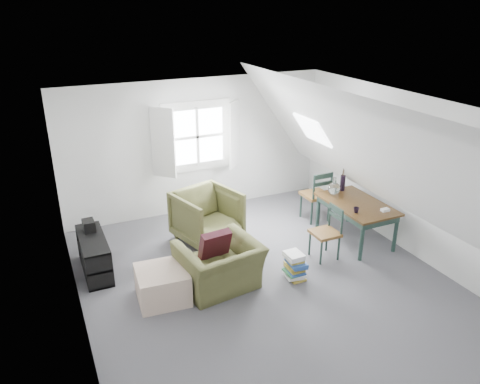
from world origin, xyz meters
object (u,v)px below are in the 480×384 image
dining_chair_near (327,232)px  magazine_stack (295,266)px  armchair_far (208,239)px  dining_table (356,208)px  media_shelf (95,257)px  ottoman (163,285)px  armchair_near (220,287)px  dining_chair_far (317,195)px

dining_chair_near → magazine_stack: (-0.76, -0.33, -0.24)m
armchair_far → dining_table: (2.25, -1.01, 0.59)m
media_shelf → magazine_stack: media_shelf is taller
ottoman → magazine_stack: (1.88, -0.31, -0.02)m
ottoman → dining_table: (3.41, 0.32, 0.36)m
armchair_near → dining_chair_near: 1.89m
ottoman → media_shelf: (-0.72, 1.06, 0.03)m
armchair_near → dining_chair_near: (1.84, 0.09, 0.44)m
dining_table → dining_chair_far: size_ratio=1.40×
dining_table → ottoman: bearing=-174.2°
armchair_near → dining_table: 2.70m
dining_table → media_shelf: 4.21m
dining_table → magazine_stack: dining_table is taller
ottoman → dining_table: 3.44m
armchair_far → dining_chair_far: size_ratio=1.00×
ottoman → dining_table: dining_table is taller
armchair_near → armchair_far: armchair_far is taller
dining_chair_near → media_shelf: 3.53m
armchair_far → dining_chair_far: 2.14m
dining_chair_near → media_shelf: size_ratio=0.78×
dining_chair_far → media_shelf: bearing=7.5°
dining_chair_far → magazine_stack: size_ratio=2.36×
dining_table → dining_chair_near: dining_chair_near is taller
armchair_far → magazine_stack: armchair_far is taller
dining_table → magazine_stack: 1.69m
dining_table → media_shelf: dining_table is taller
magazine_stack → ottoman: bearing=170.7°
media_shelf → armchair_far: bearing=8.2°
dining_chair_far → dining_chair_near: size_ratio=1.13×
dining_table → dining_chair_near: size_ratio=1.59×
armchair_near → dining_table: (2.61, 0.38, 0.59)m
ottoman → media_shelf: size_ratio=0.61×
ottoman → dining_table: bearing=5.3°
armchair_near → dining_chair_near: dining_chair_near is taller
ottoman → dining_chair_far: dining_chair_far is taller
ottoman → dining_chair_far: size_ratio=0.69×
ottoman → magazine_stack: size_ratio=1.64×
armchair_near → ottoman: (-0.80, 0.06, 0.22)m
dining_table → magazine_stack: bearing=-157.3°
armchair_far → media_shelf: 1.91m
armchair_near → ottoman: ottoman is taller
ottoman → dining_chair_far: (3.24, 1.23, 0.28)m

